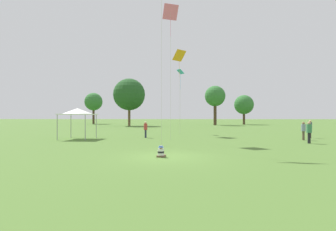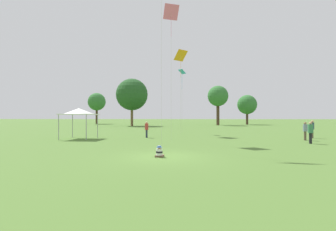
% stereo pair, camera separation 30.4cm
% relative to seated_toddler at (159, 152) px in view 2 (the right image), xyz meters
% --- Properties ---
extents(ground_plane, '(300.00, 300.00, 0.00)m').
position_rel_seated_toddler_xyz_m(ground_plane, '(0.22, 0.09, -0.25)').
color(ground_plane, '#4C702D').
extents(seated_toddler, '(0.48, 0.57, 0.61)m').
position_rel_seated_toddler_xyz_m(seated_toddler, '(0.00, 0.00, 0.00)').
color(seated_toddler, brown).
rests_on(seated_toddler, ground).
extents(person_standing_0, '(0.52, 0.52, 1.64)m').
position_rel_seated_toddler_xyz_m(person_standing_0, '(12.13, 10.00, 0.72)').
color(person_standing_0, brown).
rests_on(person_standing_0, ground).
extents(person_standing_1, '(0.43, 0.43, 1.75)m').
position_rel_seated_toddler_xyz_m(person_standing_1, '(13.86, 12.26, 0.81)').
color(person_standing_1, brown).
rests_on(person_standing_1, ground).
extents(person_standing_2, '(0.52, 0.52, 1.72)m').
position_rel_seated_toddler_xyz_m(person_standing_2, '(11.26, 7.20, 0.77)').
color(person_standing_2, black).
rests_on(person_standing_2, ground).
extents(person_standing_3, '(0.38, 0.38, 1.61)m').
position_rel_seated_toddler_xyz_m(person_standing_3, '(-2.31, 11.98, 0.71)').
color(person_standing_3, '#282D42').
rests_on(person_standing_3, ground).
extents(canopy_tent, '(3.09, 3.09, 2.89)m').
position_rel_seated_toddler_xyz_m(canopy_tent, '(-8.57, 10.48, 2.33)').
color(canopy_tent, white).
rests_on(canopy_tent, ground).
extents(kite_0, '(1.01, 1.05, 7.99)m').
position_rel_seated_toddler_xyz_m(kite_0, '(1.20, 19.01, 7.17)').
color(kite_0, '#339EDB').
rests_on(kite_0, ground).
extents(kite_1, '(1.68, 1.66, 9.76)m').
position_rel_seated_toddler_xyz_m(kite_1, '(1.05, 16.62, 8.81)').
color(kite_1, orange).
rests_on(kite_1, ground).
extents(kite_2, '(1.47, 1.08, 11.97)m').
position_rel_seated_toddler_xyz_m(kite_2, '(0.24, 9.30, 10.90)').
color(kite_2, pink).
rests_on(kite_2, ground).
extents(distant_tree_0, '(4.69, 4.69, 8.25)m').
position_rel_seated_toddler_xyz_m(distant_tree_0, '(-21.53, 54.78, 5.61)').
color(distant_tree_0, '#473323').
rests_on(distant_tree_0, ground).
extents(distant_tree_1, '(4.73, 4.73, 7.29)m').
position_rel_seated_toddler_xyz_m(distant_tree_1, '(17.20, 51.44, 4.64)').
color(distant_tree_1, '#473323').
rests_on(distant_tree_1, ground).
extents(distant_tree_2, '(6.78, 6.78, 10.11)m').
position_rel_seated_toddler_xyz_m(distant_tree_2, '(-9.50, 41.56, 6.45)').
color(distant_tree_2, brown).
rests_on(distant_tree_2, ground).
extents(distant_tree_3, '(4.72, 4.72, 9.08)m').
position_rel_seated_toddler_xyz_m(distant_tree_3, '(9.44, 46.73, 6.37)').
color(distant_tree_3, '#473323').
rests_on(distant_tree_3, ground).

